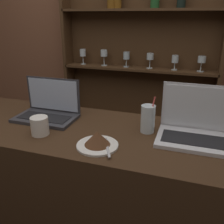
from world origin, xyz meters
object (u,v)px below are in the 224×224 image
cake_plate (97,140)px  coffee_cup (40,126)px  laptop_near (48,109)px  laptop_far (194,128)px  water_glass (148,119)px

cake_plate → coffee_cup: coffee_cup is taller
laptop_near → coffee_cup: (0.08, -0.21, -0.00)m
laptop_far → cake_plate: size_ratio=1.76×
water_glass → coffee_cup: (-0.50, -0.20, -0.02)m
laptop_far → water_glass: 0.23m
cake_plate → water_glass: bearing=50.5°
cake_plate → water_glass: size_ratio=1.01×
water_glass → cake_plate: bearing=-129.5°
cake_plate → coffee_cup: size_ratio=2.07×
laptop_far → cake_plate: 0.47m
laptop_near → laptop_far: bearing=-0.7°
laptop_near → laptop_far: laptop_far is taller
laptop_far → cake_plate: (-0.41, -0.22, -0.02)m
laptop_near → water_glass: laptop_near is taller
cake_plate → coffee_cup: (-0.32, 0.03, 0.01)m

